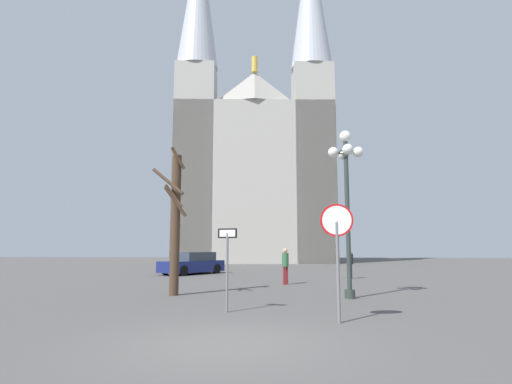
% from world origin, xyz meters
% --- Properties ---
extents(ground_plane, '(120.00, 120.00, 0.00)m').
position_xyz_m(ground_plane, '(0.00, 0.00, 0.00)').
color(ground_plane, '#514F4C').
extents(cathedral, '(18.54, 13.93, 40.85)m').
position_xyz_m(cathedral, '(-1.90, 39.85, 12.51)').
color(cathedral, '#ADA89E').
rests_on(cathedral, ground).
extents(stop_sign, '(0.79, 0.19, 2.82)m').
position_xyz_m(stop_sign, '(2.41, 2.21, 1.99)').
color(stop_sign, slate).
rests_on(stop_sign, ground).
extents(one_way_arrow_sign, '(0.56, 0.21, 2.29)m').
position_xyz_m(one_way_arrow_sign, '(-0.44, 3.65, 1.45)').
color(one_way_arrow_sign, slate).
rests_on(one_way_arrow_sign, ground).
extents(street_lamp, '(1.28, 1.28, 5.98)m').
position_xyz_m(street_lamp, '(3.44, 6.85, 4.17)').
color(street_lamp, '#2D3833').
rests_on(street_lamp, ground).
extents(bare_tree, '(1.33, 1.01, 5.53)m').
position_xyz_m(bare_tree, '(-2.90, 7.37, 2.77)').
color(bare_tree, '#473323').
rests_on(bare_tree, ground).
extents(parked_car_near_navy, '(3.99, 4.60, 1.42)m').
position_xyz_m(parked_car_near_navy, '(-4.69, 19.05, 0.67)').
color(parked_car_near_navy, navy).
rests_on(parked_car_near_navy, ground).
extents(pedestrian_walking, '(0.32, 0.32, 1.61)m').
position_xyz_m(pedestrian_walking, '(4.99, 15.72, 0.97)').
color(pedestrian_walking, navy).
rests_on(pedestrian_walking, ground).
extents(pedestrian_standing, '(0.32, 0.32, 1.70)m').
position_xyz_m(pedestrian_standing, '(1.29, 11.98, 1.03)').
color(pedestrian_standing, maroon).
rests_on(pedestrian_standing, ground).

